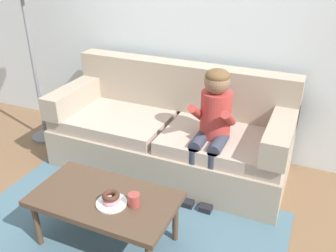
% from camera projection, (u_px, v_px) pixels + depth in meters
% --- Properties ---
extents(ground, '(10.00, 10.00, 0.00)m').
position_uv_depth(ground, '(132.00, 218.00, 2.93)').
color(ground, brown).
extents(wall_back, '(8.00, 0.10, 2.80)m').
position_uv_depth(wall_back, '(196.00, 12.00, 3.43)').
color(wall_back, silver).
rests_on(wall_back, ground).
extents(area_rug, '(2.40, 1.64, 0.01)m').
position_uv_depth(area_rug, '(116.00, 238.00, 2.72)').
color(area_rug, '#476675').
rests_on(area_rug, ground).
extents(couch, '(2.21, 0.90, 0.96)m').
position_uv_depth(couch, '(171.00, 134.00, 3.47)').
color(couch, tan).
rests_on(couch, ground).
extents(coffee_table, '(1.01, 0.56, 0.42)m').
position_uv_depth(coffee_table, '(105.00, 202.00, 2.52)').
color(coffee_table, '#4C3828').
rests_on(coffee_table, ground).
extents(person_child, '(0.34, 0.58, 1.10)m').
position_uv_depth(person_child, '(213.00, 121.00, 2.99)').
color(person_child, '#AD3833').
rests_on(person_child, ground).
extents(plate, '(0.21, 0.21, 0.01)m').
position_uv_depth(plate, '(112.00, 203.00, 2.43)').
color(plate, white).
rests_on(plate, coffee_table).
extents(donut, '(0.16, 0.16, 0.04)m').
position_uv_depth(donut, '(111.00, 200.00, 2.42)').
color(donut, pink).
rests_on(donut, plate).
extents(donut_second, '(0.17, 0.17, 0.04)m').
position_uv_depth(donut_second, '(111.00, 196.00, 2.40)').
color(donut_second, '#422619').
rests_on(donut_second, donut).
extents(mug, '(0.08, 0.08, 0.09)m').
position_uv_depth(mug, '(134.00, 200.00, 2.40)').
color(mug, '#993D38').
rests_on(mug, coffee_table).
extents(toy_controller, '(0.23, 0.09, 0.05)m').
position_uv_depth(toy_controller, '(84.00, 200.00, 3.09)').
color(toy_controller, blue).
rests_on(toy_controller, ground).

